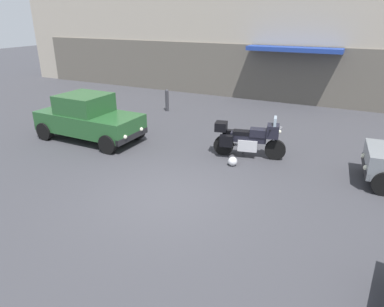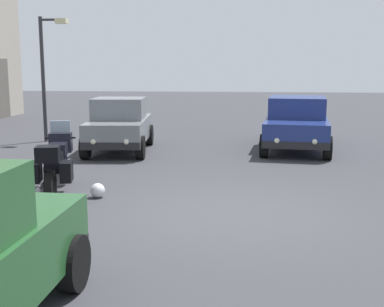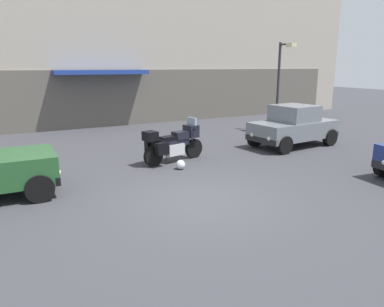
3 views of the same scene
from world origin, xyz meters
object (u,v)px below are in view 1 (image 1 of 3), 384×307
at_px(helmet, 233,161).
at_px(car_hatchback_near, 88,118).
at_px(bollard_curbside, 167,100).
at_px(motorcycle, 248,138).

relative_size(helmet, car_hatchback_near, 0.07).
bearing_deg(bollard_curbside, helmet, -42.88).
xyz_separation_m(helmet, bollard_curbside, (-4.94, 4.59, 0.40)).
bearing_deg(car_hatchback_near, bollard_curbside, 84.76).
distance_m(helmet, car_hatchback_near, 5.49).
relative_size(motorcycle, helmet, 7.99).
height_order(motorcycle, car_hatchback_near, car_hatchback_near).
xyz_separation_m(helmet, car_hatchback_near, (-5.44, -0.08, 0.67)).
height_order(motorcycle, helmet, motorcycle).
height_order(helmet, car_hatchback_near, car_hatchback_near).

